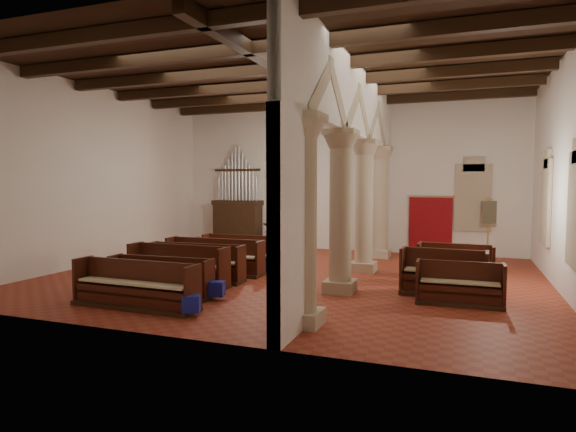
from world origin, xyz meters
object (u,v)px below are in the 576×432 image
Objects in this scene: nave_pew_0 at (135,292)px; aisle_pew_0 at (459,290)px; processional_banner at (488,238)px; lectern at (270,238)px; pipe_organ at (238,215)px.

nave_pew_0 is 1.60× the size of aisle_pew_0.
aisle_pew_0 is (-0.88, -6.98, -0.46)m from processional_banner.
processional_banner reaches higher than lectern.
pipe_organ is 1.92× the size of processional_banner.
pipe_organ is 1.77m from lectern.
pipe_organ is 10.39m from nave_pew_0.
lectern reaches higher than aisle_pew_0.
nave_pew_0 is at bearing -76.46° from pipe_organ.
nave_pew_0 is 7.27m from aisle_pew_0.
lectern is 10.09m from nave_pew_0.
nave_pew_0 is (2.42, -10.05, -1.03)m from pipe_organ.
aisle_pew_0 is at bearing 23.75° from nave_pew_0.
nave_pew_0 reaches higher than aisle_pew_0.
pipe_organ is 10.05m from processional_banner.
lectern is 8.53m from processional_banner.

